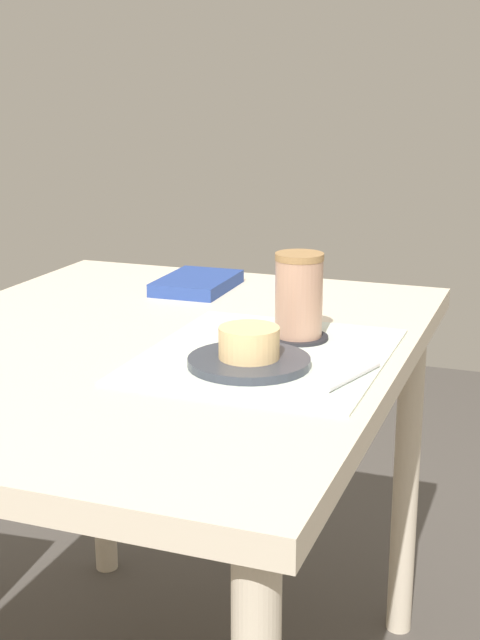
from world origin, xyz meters
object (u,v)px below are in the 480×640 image
Objects in this scene: pastry at (249,342)px; coffee_mug at (299,295)px; pastry_plate at (249,362)px; small_book at (197,283)px; dining_table at (146,392)px.

pastry is 0.16m from coffee_mug.
pastry_plate is at bearing 90.00° from pastry.
coffee_mug is 0.38m from small_book.
small_book is at bearing 46.86° from coffee_mug.
dining_table is at bearing 68.35° from pastry_plate.
small_book is at bearing 31.42° from pastry_plate.
coffee_mug is (0.07, -0.22, 0.16)m from dining_table.
pastry is 0.66× the size of coffee_mug.
pastry is 0.46× the size of small_book.
pastry_plate is 0.94× the size of small_book.
pastry_plate reaches higher than dining_table.
coffee_mug is (0.15, -0.03, 0.06)m from pastry_plate.
pastry_plate is at bearing 170.52° from coffee_mug.
dining_table is 5.59× the size of small_book.
coffee_mug reaches higher than pastry_plate.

